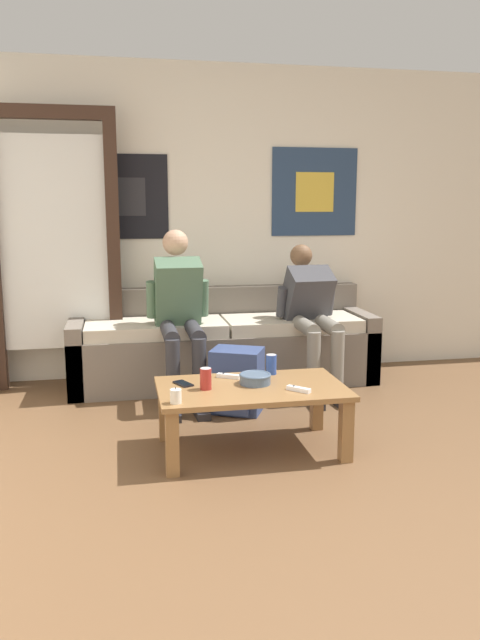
% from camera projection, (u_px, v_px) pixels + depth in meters
% --- Properties ---
extents(ground_plane, '(18.00, 18.00, 0.00)m').
position_uv_depth(ground_plane, '(371.00, 555.00, 2.58)').
color(ground_plane, brown).
extents(wall_back, '(10.00, 0.07, 2.55)m').
position_uv_depth(wall_back, '(236.00, 223.00, 5.25)').
color(wall_back, silver).
rests_on(wall_back, ground_plane).
extents(door_frame, '(1.00, 0.10, 2.15)m').
position_uv_depth(door_frame, '(53.00, 235.00, 4.77)').
color(door_frame, '#382319').
rests_on(door_frame, ground_plane).
extents(couch, '(2.42, 0.69, 0.75)m').
position_uv_depth(couch, '(223.00, 347.00, 5.05)').
color(couch, '#70665B').
rests_on(couch, ground_plane).
extents(coffee_table, '(1.08, 0.64, 0.39)m').
position_uv_depth(coffee_table, '(251.00, 397.00, 3.62)').
color(coffee_table, olive).
rests_on(coffee_table, ground_plane).
extents(person_seated_adult, '(0.47, 0.92, 1.24)m').
position_uv_depth(person_seated_adult, '(180.00, 308.00, 4.58)').
color(person_seated_adult, '#2D2D33').
rests_on(person_seated_adult, ground_plane).
extents(person_seated_teen, '(0.47, 0.94, 1.11)m').
position_uv_depth(person_seated_teen, '(311.00, 310.00, 4.81)').
color(person_seated_teen, gray).
rests_on(person_seated_teen, ground_plane).
extents(backpack, '(0.42, 0.39, 0.45)m').
position_uv_depth(backpack, '(237.00, 382.00, 4.32)').
color(backpack, navy).
rests_on(backpack, ground_plane).
extents(ceramic_bowl, '(0.19, 0.19, 0.06)m').
position_uv_depth(ceramic_bowl, '(255.00, 378.00, 3.65)').
color(ceramic_bowl, '#475B75').
rests_on(ceramic_bowl, coffee_table).
extents(pillar_candle, '(0.06, 0.06, 0.09)m').
position_uv_depth(pillar_candle, '(176.00, 396.00, 3.30)').
color(pillar_candle, silver).
rests_on(pillar_candle, coffee_table).
extents(drink_can_blue, '(0.07, 0.07, 0.12)m').
position_uv_depth(drink_can_blue, '(271.00, 364.00, 3.86)').
color(drink_can_blue, '#28479E').
rests_on(drink_can_blue, coffee_table).
extents(drink_can_red, '(0.07, 0.07, 0.12)m').
position_uv_depth(drink_can_red, '(206.00, 379.00, 3.54)').
color(drink_can_red, maroon).
rests_on(drink_can_red, coffee_table).
extents(game_controller_near_left, '(0.14, 0.10, 0.03)m').
position_uv_depth(game_controller_near_left, '(228.00, 376.00, 3.78)').
color(game_controller_near_left, white).
rests_on(game_controller_near_left, coffee_table).
extents(game_controller_near_right, '(0.12, 0.13, 0.03)m').
position_uv_depth(game_controller_near_right, '(299.00, 389.00, 3.51)').
color(game_controller_near_right, white).
rests_on(game_controller_near_right, coffee_table).
extents(cell_phone, '(0.12, 0.15, 0.01)m').
position_uv_depth(cell_phone, '(183.00, 384.00, 3.64)').
color(cell_phone, black).
rests_on(cell_phone, coffee_table).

